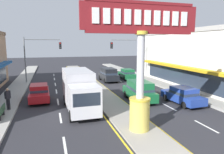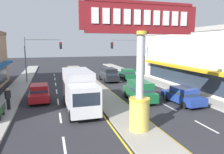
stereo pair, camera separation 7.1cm
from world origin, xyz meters
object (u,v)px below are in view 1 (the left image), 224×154
at_px(storefront_right, 223,59).
at_px(sedan_kerb_right, 127,74).
at_px(sedan_near_left_lane, 39,92).
at_px(street_bench, 1,112).
at_px(district_sign, 141,65).
at_px(pedestrian_near_kerb, 8,98).
at_px(suv_mid_left_lane, 139,91).
at_px(sedan_near_right_lane, 183,95).
at_px(traffic_light_right_side, 130,51).
at_px(box_truck_far_right_lane, 79,89).
at_px(suv_far_left_oncoming, 108,74).
at_px(traffic_light_left_side, 39,52).

relative_size(storefront_right, sedan_kerb_right, 5.33).
relative_size(sedan_near_left_lane, street_bench, 2.72).
distance_m(district_sign, pedestrian_near_kerb, 10.96).
bearing_deg(street_bench, suv_mid_left_lane, 9.49).
relative_size(district_sign, street_bench, 4.73).
bearing_deg(street_bench, sedan_near_right_lane, -0.57).
bearing_deg(traffic_light_right_side, suv_mid_left_lane, -106.99).
bearing_deg(box_truck_far_right_lane, suv_far_left_oncoming, 63.61).
distance_m(traffic_light_right_side, box_truck_far_right_lane, 15.86).
relative_size(district_sign, suv_mid_left_lane, 1.61).
bearing_deg(suv_far_left_oncoming, box_truck_far_right_lane, -116.39).
xyz_separation_m(storefront_right, box_truck_far_right_lane, (-17.38, -2.96, -1.83)).
bearing_deg(storefront_right, pedestrian_near_kerb, -174.54).
xyz_separation_m(sedan_near_left_lane, suv_mid_left_lane, (9.05, -2.78, 0.20)).
relative_size(sedan_near_right_lane, suv_mid_left_lane, 0.93).
distance_m(district_sign, storefront_right, 16.86).
relative_size(storefront_right, suv_mid_left_lane, 4.97).
height_order(suv_far_left_oncoming, pedestrian_near_kerb, pedestrian_near_kerb).
xyz_separation_m(suv_mid_left_lane, pedestrian_near_kerb, (-11.26, -0.03, 0.18)).
height_order(traffic_light_left_side, sedan_near_right_lane, traffic_light_left_side).
bearing_deg(traffic_light_right_side, traffic_light_left_side, 177.96).
bearing_deg(sedan_near_left_lane, traffic_light_left_side, 91.72).
bearing_deg(street_bench, storefront_right, 10.01).
xyz_separation_m(street_bench, pedestrian_near_kerb, (0.18, 1.88, 0.52)).
bearing_deg(pedestrian_near_kerb, suv_far_left_oncoming, 43.93).
xyz_separation_m(storefront_right, sedan_kerb_right, (-8.31, 9.69, -2.73)).
xyz_separation_m(traffic_light_left_side, street_bench, (-2.10, -14.12, -3.60)).
bearing_deg(box_truck_far_right_lane, sedan_near_left_lane, 132.54).
height_order(traffic_light_right_side, suv_far_left_oncoming, traffic_light_right_side).
bearing_deg(suv_far_left_oncoming, district_sign, -99.47).
bearing_deg(suv_mid_left_lane, pedestrian_near_kerb, -179.86).
bearing_deg(suv_far_left_oncoming, suv_mid_left_lane, -90.03).
distance_m(storefront_right, traffic_light_right_side, 12.52).
bearing_deg(box_truck_far_right_lane, sedan_kerb_right, 54.37).
relative_size(sedan_near_right_lane, street_bench, 2.74).
height_order(sedan_near_left_lane, suv_far_left_oncoming, suv_far_left_oncoming).
relative_size(box_truck_far_right_lane, suv_far_left_oncoming, 1.50).
bearing_deg(storefront_right, street_bench, -169.99).
relative_size(suv_mid_left_lane, street_bench, 2.94).
relative_size(traffic_light_left_side, pedestrian_near_kerb, 3.57).
xyz_separation_m(suv_mid_left_lane, sedan_kerb_right, (3.30, 11.84, -0.20)).
height_order(sedan_near_right_lane, sedan_near_left_lane, same).
bearing_deg(street_bench, suv_far_left_oncoming, 48.06).
xyz_separation_m(box_truck_far_right_lane, sedan_near_left_lane, (-3.29, 3.58, -0.91)).
relative_size(sedan_near_left_lane, sedan_kerb_right, 0.99).
bearing_deg(storefront_right, sedan_near_left_lane, 178.28).
xyz_separation_m(sedan_near_left_lane, suv_far_left_oncoming, (9.06, 8.04, 0.20)).
relative_size(sedan_near_right_lane, sedan_kerb_right, 1.00).
height_order(box_truck_far_right_lane, sedan_near_left_lane, box_truck_far_right_lane).
relative_size(district_sign, sedan_near_left_lane, 1.74).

